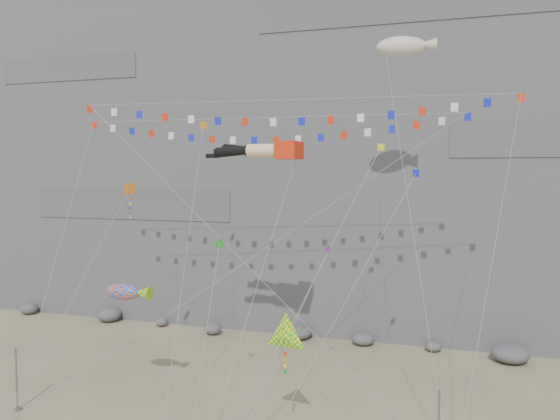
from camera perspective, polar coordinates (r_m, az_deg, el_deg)
name	(u,v)px	position (r m, az deg, el deg)	size (l,w,h in m)	color
ground	(226,419)	(36.39, -5.64, -20.89)	(120.00, 120.00, 0.00)	tan
cliff	(332,87)	(64.47, 5.46, 12.63)	(80.00, 28.00, 50.00)	slate
talus_boulders	(298,332)	(51.29, 1.85, -12.66)	(60.00, 3.00, 1.20)	slate
anchor_pole_left	(16,379)	(40.27, -25.83, -15.64)	(0.12, 0.12, 4.09)	slate
legs_kite	(264,151)	(36.77, -1.73, 6.19)	(6.58, 12.62, 20.20)	red
flag_banner_upper	(265,118)	(41.15, -1.62, 9.59)	(28.68, 13.37, 26.10)	red
flag_banner_lower	(287,100)	(37.47, 0.79, 11.41)	(29.40, 9.36, 24.32)	red
harlequin_kite	(129,190)	(41.10, -15.50, 2.06)	(4.41, 9.37, 16.74)	red
fish_windsock	(123,292)	(37.20, -16.09, -8.22)	(8.90, 3.94, 10.78)	#EB550C
delta_kite	(285,337)	(30.67, 0.52, -13.09)	(5.27, 5.88, 9.11)	yellow
blimp_windsock	(402,47)	(41.14, 12.61, 16.28)	(5.95, 11.84, 26.64)	beige
small_kite_a	(203,130)	(41.93, -8.06, 8.30)	(3.90, 13.64, 23.06)	orange
small_kite_b	(326,254)	(36.09, 4.86, -4.56)	(3.73, 9.82, 14.05)	purple
small_kite_c	(219,249)	(33.61, -6.43, -4.03)	(1.80, 8.09, 13.25)	#16921C
small_kite_d	(377,154)	(37.44, 10.15, 5.76)	(7.11, 13.73, 22.42)	#FFF215
small_kite_e	(412,180)	(34.48, 13.67, 3.11)	(7.98, 9.82, 19.22)	#1623C7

